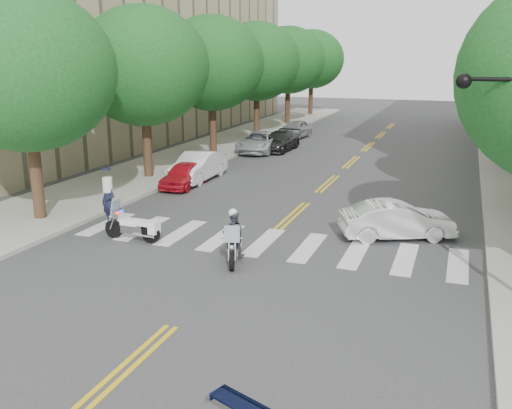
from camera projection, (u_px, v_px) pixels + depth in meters
The scene contains 19 objects.
ground at pixel (172, 327), 13.28m from camera, with size 140.00×140.00×0.00m, color #38383A.
sidewalk_left at pixel (204, 152), 36.38m from camera, with size 5.00×60.00×0.15m, color #9E9991.
tree_l_0 at pixel (26, 71), 20.21m from camera, with size 6.40×6.40×8.45m.
tree_l_1 at pixel (143, 66), 27.47m from camera, with size 6.40×6.40×8.45m.
tree_l_2 at pixel (212, 63), 34.73m from camera, with size 6.40×6.40×8.45m.
tree_l_3 at pixel (257, 62), 41.99m from camera, with size 6.40×6.40×8.45m.
tree_l_4 at pixel (288, 60), 49.25m from camera, with size 6.40×6.40×8.45m.
tree_l_5 at pixel (312, 59), 56.52m from camera, with size 6.40×6.40×8.45m.
tree_r_4 at pixel (509, 61), 43.43m from camera, with size 6.40×6.40×8.45m.
tree_r_5 at pixel (504, 60), 50.69m from camera, with size 6.40×6.40×8.45m.
motorcycle_police at pixel (233, 238), 17.31m from camera, with size 0.95×2.00×1.67m.
motorcycle_parked at pixel (137, 227), 19.23m from camera, with size 2.11×0.48×1.36m.
officer_standing at pixel (109, 202), 20.96m from camera, with size 0.63×0.41×1.73m, color #161B33.
convertible at pixel (397, 220), 19.46m from camera, with size 1.35×3.87×1.28m, color white.
parked_car_a at pixel (184, 175), 27.01m from camera, with size 1.39×3.46×1.18m, color red.
parked_car_b at pixel (197, 166), 28.35m from camera, with size 1.49×4.28×1.41m, color white.
parked_car_c at pixel (259, 142), 36.53m from camera, with size 2.15×4.66×1.30m, color #AEB0B6.
parked_car_d at pixel (280, 141), 37.08m from camera, with size 1.73×4.26×1.24m, color black.
parked_car_e at pixel (295, 129), 42.32m from camera, with size 1.60×3.98×1.36m, color gray.
Camera 1 is at (6.00, -10.69, 6.18)m, focal length 40.00 mm.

